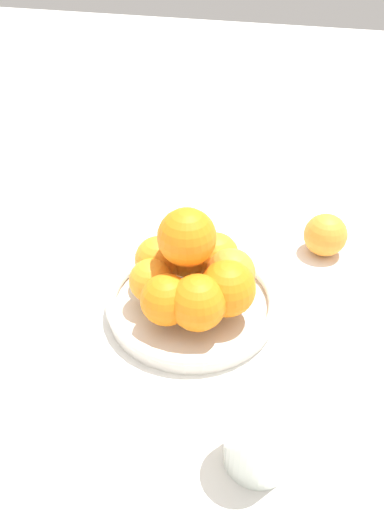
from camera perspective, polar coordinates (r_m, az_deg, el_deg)
ground_plane at (r=0.76m, az=-0.00°, el=-6.27°), size 4.00×4.00×0.00m
fruit_bowl at (r=0.75m, az=-0.00°, el=-5.36°), size 0.26×0.26×0.03m
orange_pile at (r=0.71m, az=0.16°, el=-1.57°), size 0.19×0.19×0.14m
stray_orange at (r=0.89m, az=15.00°, el=2.34°), size 0.07×0.07×0.07m
drinking_glass at (r=0.57m, az=7.83°, el=-19.04°), size 0.08×0.08×0.11m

